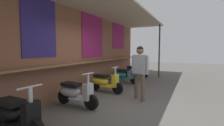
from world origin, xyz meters
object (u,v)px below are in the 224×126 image
scooter_silver (74,92)px  shopper_with_handbag (139,67)px  scooter_blue (134,71)px  scooter_yellow (104,82)px  scooter_teal (123,75)px  scooter_black (14,114)px

scooter_silver → shopper_with_handbag: shopper_with_handbag is taller
scooter_silver → scooter_blue: size_ratio=1.00×
scooter_yellow → shopper_with_handbag: bearing=-9.6°
scooter_teal → shopper_with_handbag: shopper_with_handbag is taller
scooter_black → scooter_yellow: 3.42m
scooter_black → scooter_teal: bearing=91.7°
scooter_yellow → scooter_blue: 3.53m
shopper_with_handbag → scooter_yellow: bearing=-91.1°
scooter_teal → scooter_blue: (1.69, 0.00, 0.00)m
scooter_black → scooter_silver: bearing=91.7°
scooter_yellow → shopper_with_handbag: (-0.34, -1.45, 0.64)m
scooter_teal → scooter_yellow: bearing=-90.8°
scooter_silver → scooter_teal: 3.53m
scooter_black → scooter_yellow: (3.42, -0.00, 0.00)m
scooter_teal → shopper_with_handbag: 2.69m
scooter_silver → scooter_blue: 5.22m
scooter_black → shopper_with_handbag: shopper_with_handbag is taller
scooter_teal → scooter_blue: bearing=89.2°
scooter_teal → shopper_with_handbag: bearing=-57.0°
scooter_black → scooter_teal: same height
scooter_black → scooter_teal: (5.25, 0.00, 0.00)m
scooter_black → scooter_blue: bearing=91.7°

